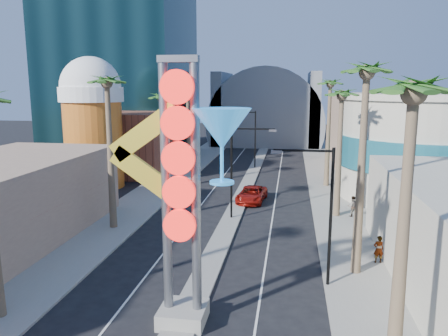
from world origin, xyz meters
TOP-DOWN VIEW (x-y plane):
  - sidewalk_west at (-9.50, 35.00)m, footprint 5.00×100.00m
  - sidewalk_east at (9.50, 35.00)m, footprint 5.00×100.00m
  - median at (0.00, 38.00)m, footprint 1.60×84.00m
  - brick_filler_west at (-16.00, 38.00)m, footprint 10.00×10.00m
  - filler_east at (16.00, 48.00)m, footprint 10.00×20.00m
  - beer_mug at (-17.00, 30.00)m, footprint 7.00×7.00m
  - turquoise_building at (18.00, 30.00)m, footprint 16.60×16.60m
  - canopy at (0.00, 72.00)m, footprint 22.00×16.00m
  - neon_sign at (0.82, 2.96)m, footprint 6.53×2.60m
  - streetlight_0 at (0.55, 20.00)m, footprint 3.79×0.25m
  - streetlight_1 at (-0.55, 44.00)m, footprint 3.79×0.25m
  - streetlight_2 at (6.72, 8.00)m, footprint 3.45×0.25m
  - palm_1 at (-9.00, 16.00)m, footprint 2.40×2.40m
  - palm_2 at (-9.00, 30.00)m, footprint 2.40×2.40m
  - palm_3 at (-9.00, 42.00)m, footprint 2.40×2.40m
  - palm_4 at (9.00, 0.00)m, footprint 2.40×2.40m
  - palm_5 at (9.00, 10.00)m, footprint 2.40×2.40m
  - palm_6 at (9.00, 22.00)m, footprint 2.40×2.40m
  - palm_7 at (9.00, 34.00)m, footprint 2.40×2.40m
  - red_pickup at (1.20, 25.98)m, footprint 3.01×5.61m
  - pedestrian_a at (10.61, 11.68)m, footprint 0.72×0.54m
  - pedestrian_b at (10.32, 21.91)m, footprint 1.01×0.87m

SIDE VIEW (x-z plane):
  - sidewalk_west at x=-9.50m, z-range 0.00..0.15m
  - sidewalk_east at x=9.50m, z-range 0.00..0.15m
  - median at x=0.00m, z-range 0.00..0.15m
  - red_pickup at x=1.20m, z-range 0.00..1.50m
  - pedestrian_a at x=10.61m, z-range 0.15..1.93m
  - pedestrian_b at x=10.32m, z-range 0.15..1.95m
  - brick_filler_west at x=-16.00m, z-range 0.00..8.00m
  - canopy at x=0.00m, z-range -6.69..15.31m
  - streetlight_2 at x=6.72m, z-range 0.83..8.83m
  - streetlight_0 at x=0.55m, z-range 0.88..8.88m
  - streetlight_1 at x=-0.55m, z-range 0.88..8.88m
  - filler_east at x=16.00m, z-range 0.00..10.00m
  - turquoise_building at x=18.00m, z-range -0.05..10.55m
  - neon_sign at x=0.82m, z-range 1.03..13.58m
  - beer_mug at x=-17.00m, z-range 0.59..15.09m
  - palm_2 at x=-9.00m, z-range 3.88..15.08m
  - palm_3 at x=-9.00m, z-range 3.88..15.08m
  - palm_6 at x=9.00m, z-range 4.08..15.78m
  - palm_4 at x=9.00m, z-range 4.28..16.48m
  - palm_1 at x=-9.00m, z-range 4.47..17.17m
  - palm_7 at x=9.00m, z-range 4.47..17.17m
  - palm_5 at x=9.00m, z-range 4.67..17.87m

